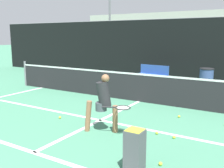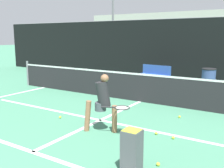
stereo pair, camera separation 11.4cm
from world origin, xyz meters
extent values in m
cube|color=white|center=(0.00, 3.18, 0.00)|extent=(11.00, 0.10, 0.01)
cube|color=white|center=(0.00, 5.42, 0.00)|extent=(8.25, 0.10, 0.01)
cube|color=white|center=(0.00, 5.45, 0.00)|extent=(0.10, 4.55, 0.01)
cylinder|color=slate|center=(-5.50, 7.73, 0.53)|extent=(0.09, 0.09, 1.07)
cube|color=#232326|center=(0.00, 7.73, 0.47)|extent=(11.00, 0.02, 0.95)
cube|color=white|center=(0.00, 7.73, 0.92)|extent=(11.00, 0.03, 0.06)
cube|color=black|center=(0.00, 12.13, 1.46)|extent=(24.00, 0.06, 2.92)
cylinder|color=slate|center=(0.00, 12.13, 2.94)|extent=(24.00, 0.04, 0.04)
cylinder|color=#8C6042|center=(0.76, 4.90, 0.31)|extent=(0.12, 0.12, 0.62)
cylinder|color=#8C6042|center=(0.19, 4.64, 0.35)|extent=(0.22, 0.19, 0.72)
cylinder|color=#3F474C|center=(0.47, 4.77, 0.59)|extent=(0.25, 0.25, 0.19)
cylinder|color=#262628|center=(0.52, 4.79, 0.87)|extent=(0.35, 0.30, 0.61)
sphere|color=#8C6042|center=(0.56, 4.81, 1.24)|extent=(0.18, 0.18, 0.18)
cylinder|color=#262628|center=(0.74, 4.66, 0.64)|extent=(0.29, 0.15, 0.03)
torus|color=#262628|center=(1.02, 4.78, 0.64)|extent=(0.45, 0.45, 0.02)
cylinder|color=beige|center=(1.02, 4.78, 0.64)|extent=(0.34, 0.34, 0.01)
sphere|color=#D1E033|center=(1.68, 6.71, 0.03)|extent=(0.07, 0.07, 0.07)
sphere|color=#D1E033|center=(2.03, 5.22, 0.03)|extent=(0.07, 0.07, 0.07)
sphere|color=#D1E033|center=(1.63, 5.26, 0.03)|extent=(0.07, 0.07, 0.07)
sphere|color=#D1E033|center=(-0.99, 4.98, 0.03)|extent=(0.07, 0.07, 0.07)
sphere|color=#D1E033|center=(2.21, 3.95, 0.03)|extent=(0.07, 0.07, 0.07)
cube|color=#4C4C51|center=(1.92, 3.56, 0.35)|extent=(0.28, 0.28, 0.70)
cube|color=#D1E033|center=(1.92, 3.56, 0.68)|extent=(0.25, 0.25, 0.06)
cube|color=#2D519E|center=(-0.84, 10.84, 0.44)|extent=(1.45, 0.52, 0.04)
cube|color=#2D519E|center=(-0.82, 11.02, 0.65)|extent=(1.41, 0.20, 0.42)
cube|color=#333338|center=(-1.40, 10.91, 0.22)|extent=(0.06, 0.32, 0.44)
cube|color=#333338|center=(-0.28, 10.77, 0.22)|extent=(0.06, 0.32, 0.44)
cylinder|color=#384C7F|center=(1.45, 11.00, 0.41)|extent=(0.54, 0.54, 0.82)
cylinder|color=black|center=(1.45, 11.00, 0.84)|extent=(0.57, 0.57, 0.04)
cube|color=black|center=(-2.59, 16.13, 0.46)|extent=(1.82, 3.96, 0.93)
cube|color=#1E2328|center=(-2.59, 15.93, 1.24)|extent=(1.53, 2.38, 0.62)
cylinder|color=black|center=(-1.77, 17.40, 0.30)|extent=(0.18, 0.60, 0.60)
cylinder|color=black|center=(-1.77, 14.86, 0.30)|extent=(0.18, 0.60, 0.60)
cylinder|color=slate|center=(-7.10, 17.31, 4.08)|extent=(0.16, 0.16, 8.16)
camera|label=1|loc=(3.65, 0.02, 2.17)|focal=42.00mm
camera|label=2|loc=(3.75, 0.08, 2.17)|focal=42.00mm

